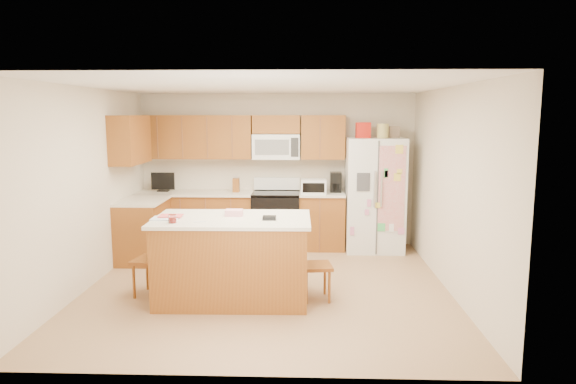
{
  "coord_description": "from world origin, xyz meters",
  "views": [
    {
      "loc": [
        0.48,
        -6.23,
        2.17
      ],
      "look_at": [
        0.25,
        0.35,
        1.17
      ],
      "focal_mm": 32.0,
      "sensor_mm": 36.0,
      "label": 1
    }
  ],
  "objects_px": {
    "refrigerator": "(374,193)",
    "windsor_chair_back": "(232,251)",
    "stove": "(276,219)",
    "windsor_chair_right": "(314,265)",
    "island": "(233,258)",
    "windsor_chair_left": "(153,260)"
  },
  "relations": [
    {
      "from": "island",
      "to": "windsor_chair_back",
      "type": "bearing_deg",
      "value": 99.2
    },
    {
      "from": "island",
      "to": "windsor_chair_right",
      "type": "height_order",
      "value": "island"
    },
    {
      "from": "refrigerator",
      "to": "island",
      "type": "xyz_separation_m",
      "value": [
        -1.94,
        -2.32,
        -0.42
      ]
    },
    {
      "from": "refrigerator",
      "to": "windsor_chair_back",
      "type": "xyz_separation_m",
      "value": [
        -2.04,
        -1.72,
        -0.51
      ]
    },
    {
      "from": "windsor_chair_back",
      "to": "island",
      "type": "bearing_deg",
      "value": -80.8
    },
    {
      "from": "windsor_chair_left",
      "to": "refrigerator",
      "type": "bearing_deg",
      "value": 37.08
    },
    {
      "from": "stove",
      "to": "refrigerator",
      "type": "bearing_deg",
      "value": -2.3
    },
    {
      "from": "windsor_chair_left",
      "to": "windsor_chair_right",
      "type": "distance_m",
      "value": 1.94
    },
    {
      "from": "island",
      "to": "windsor_chair_back",
      "type": "xyz_separation_m",
      "value": [
        -0.1,
        0.61,
        -0.08
      ]
    },
    {
      "from": "windsor_chair_left",
      "to": "windsor_chair_back",
      "type": "relative_size",
      "value": 1.06
    },
    {
      "from": "stove",
      "to": "windsor_chair_back",
      "type": "distance_m",
      "value": 1.84
    },
    {
      "from": "refrigerator",
      "to": "island",
      "type": "bearing_deg",
      "value": -129.86
    },
    {
      "from": "stove",
      "to": "windsor_chair_right",
      "type": "distance_m",
      "value": 2.42
    },
    {
      "from": "refrigerator",
      "to": "windsor_chair_right",
      "type": "height_order",
      "value": "refrigerator"
    },
    {
      "from": "island",
      "to": "windsor_chair_right",
      "type": "xyz_separation_m",
      "value": [
        0.95,
        0.04,
        -0.08
      ]
    },
    {
      "from": "windsor_chair_left",
      "to": "windsor_chair_right",
      "type": "bearing_deg",
      "value": -2.16
    },
    {
      "from": "refrigerator",
      "to": "windsor_chair_left",
      "type": "relative_size",
      "value": 2.2
    },
    {
      "from": "stove",
      "to": "windsor_chair_left",
      "type": "bearing_deg",
      "value": -120.79
    },
    {
      "from": "windsor_chair_back",
      "to": "windsor_chair_right",
      "type": "bearing_deg",
      "value": -28.37
    },
    {
      "from": "stove",
      "to": "windsor_chair_right",
      "type": "bearing_deg",
      "value": -76.11
    },
    {
      "from": "windsor_chair_back",
      "to": "stove",
      "type": "bearing_deg",
      "value": 75.25
    },
    {
      "from": "island",
      "to": "windsor_chair_left",
      "type": "height_order",
      "value": "island"
    }
  ]
}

